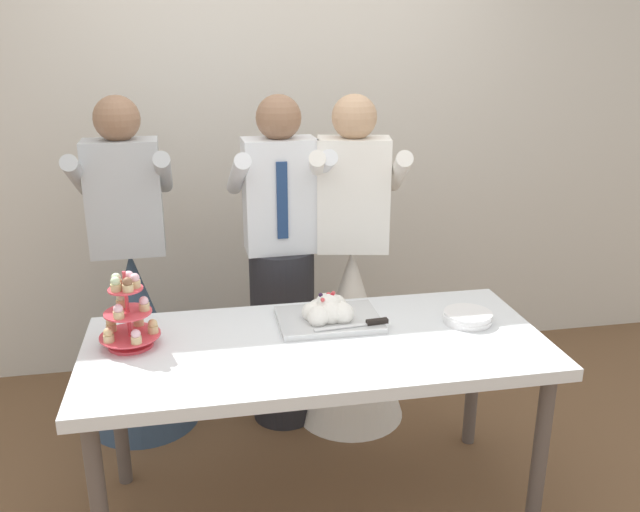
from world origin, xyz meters
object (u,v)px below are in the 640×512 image
at_px(cupcake_stand, 128,316).
at_px(plate_stack, 468,317).
at_px(main_cake_tray, 329,313).
at_px(person_bride, 351,312).
at_px(person_groom, 282,283).
at_px(person_guest, 136,317).
at_px(dessert_table, 317,358).

height_order(cupcake_stand, plate_stack, cupcake_stand).
bearing_deg(plate_stack, main_cake_tray, 169.73).
bearing_deg(person_bride, main_cake_tray, -113.03).
relative_size(main_cake_tray, person_groom, 0.26).
bearing_deg(cupcake_stand, person_guest, 94.13).
bearing_deg(person_guest, cupcake_stand, -85.87).
bearing_deg(plate_stack, dessert_table, -174.60).
xyz_separation_m(cupcake_stand, person_groom, (0.67, 0.64, -0.15)).
height_order(cupcake_stand, person_bride, person_bride).
bearing_deg(person_groom, dessert_table, -86.68).
distance_m(plate_stack, person_groom, 0.96).
bearing_deg(plate_stack, person_guest, 151.68).
height_order(person_groom, person_guest, same).
distance_m(main_cake_tray, person_guest, 1.10).
relative_size(dessert_table, person_groom, 1.08).
xyz_separation_m(main_cake_tray, person_groom, (-0.12, 0.57, -0.07)).
relative_size(plate_stack, person_bride, 0.12).
bearing_deg(cupcake_stand, person_bride, 30.21).
relative_size(cupcake_stand, person_bride, 0.18).
height_order(plate_stack, person_groom, person_groom).
relative_size(person_bride, person_guest, 1.00).
bearing_deg(cupcake_stand, main_cake_tray, 5.03).
distance_m(person_bride, person_guest, 1.07).
bearing_deg(person_groom, person_guest, 172.68).
bearing_deg(dessert_table, main_cake_tray, 63.71).
bearing_deg(person_bride, person_guest, 172.61).
xyz_separation_m(dessert_table, person_guest, (-0.76, 0.82, -0.12)).
distance_m(dessert_table, person_guest, 1.13).
bearing_deg(person_groom, main_cake_tray, -77.68).
height_order(cupcake_stand, main_cake_tray, cupcake_stand).
height_order(cupcake_stand, person_groom, person_groom).
distance_m(person_groom, person_bride, 0.38).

